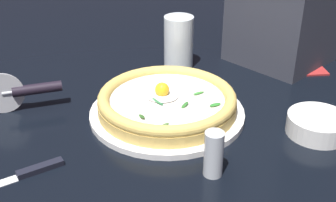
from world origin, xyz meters
TOP-DOWN VIEW (x-y plane):
  - ground_plane at (0.00, 0.00)m, footprint 2.40×2.40m
  - pizza_plate at (0.02, -0.00)m, footprint 0.31×0.31m
  - pizza at (0.02, -0.00)m, footprint 0.28×0.28m
  - side_bowl at (-0.24, -0.15)m, footprint 0.12×0.12m
  - pizza_cutter at (0.25, 0.18)m, footprint 0.09×0.15m
  - table_knife at (0.06, 0.31)m, footprint 0.07×0.20m
  - drinking_glass at (0.16, -0.20)m, footprint 0.07×0.07m
  - folded_napkin at (-0.06, -0.38)m, footprint 0.16×0.16m
  - pepper_shaker at (-0.17, 0.09)m, footprint 0.03×0.03m

SIDE VIEW (x-z plane):
  - ground_plane at x=0.00m, z-range -0.03..0.00m
  - table_knife at x=0.06m, z-range 0.00..0.01m
  - folded_napkin at x=-0.06m, z-range 0.00..0.01m
  - pizza_plate at x=0.02m, z-range 0.00..0.01m
  - side_bowl at x=-0.24m, z-range 0.00..0.04m
  - pizza at x=0.02m, z-range 0.00..0.06m
  - pepper_shaker at x=-0.17m, z-range 0.00..0.08m
  - pizza_cutter at x=0.25m, z-range 0.00..0.09m
  - drinking_glass at x=0.16m, z-range -0.01..0.12m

